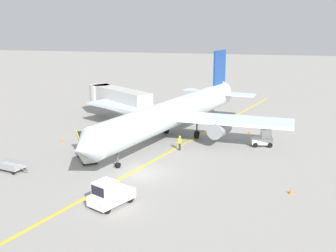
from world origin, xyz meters
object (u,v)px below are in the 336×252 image
safety_cone_wingtip_left (62,140)px  safety_cone_wingtip_right (250,132)px  baggage_cart_loaded (10,166)px  ground_crew_marshaller (180,143)px  baggage_tug_near_wing (263,139)px  safety_cone_nose_right (291,191)px  belt_loader_forward_hold (87,153)px  airliner (176,112)px  jet_bridge (115,97)px  pushback_tug (110,194)px  safety_cone_nose_left (94,133)px

safety_cone_wingtip_left → safety_cone_wingtip_right: bearing=22.3°
baggage_cart_loaded → ground_crew_marshaller: size_ratio=2.26×
ground_crew_marshaller → safety_cone_wingtip_left: 14.67m
baggage_tug_near_wing → safety_cone_nose_right: bearing=-79.5°
baggage_tug_near_wing → safety_cone_nose_right: 13.58m
belt_loader_forward_hold → safety_cone_nose_right: size_ratio=10.81×
airliner → baggage_cart_loaded: size_ratio=9.03×
jet_bridge → safety_cone_wingtip_left: bearing=-102.0°
pushback_tug → jet_bridge: bearing=109.6°
belt_loader_forward_hold → safety_cone_nose_right: (20.51, -3.95, -0.56)m
jet_bridge → safety_cone_wingtip_right: size_ratio=26.67×
pushback_tug → baggage_cart_loaded: bearing=158.0°
belt_loader_forward_hold → pushback_tug: bearing=-56.6°
airliner → safety_cone_wingtip_left: (-13.20, -4.52, -3.20)m
airliner → belt_loader_forward_hold: (-7.39, -10.09, -2.64)m
airliner → safety_cone_nose_right: airliner is taller
airliner → belt_loader_forward_hold: airliner is taller
airliner → safety_cone_wingtip_left: 14.31m
airliner → safety_cone_wingtip_left: size_ratio=78.81×
baggage_tug_near_wing → safety_cone_wingtip_left: bearing=-170.9°
safety_cone_nose_left → safety_cone_wingtip_right: (19.56, 5.21, 0.00)m
safety_cone_wingtip_right → safety_cone_nose_right: bearing=-77.3°
airliner → jet_bridge: airliner is taller
safety_cone_nose_left → baggage_cart_loaded: bearing=-100.8°
baggage_tug_near_wing → ground_crew_marshaller: baggage_tug_near_wing is taller
ground_crew_marshaller → belt_loader_forward_hold: bearing=-147.9°
pushback_tug → safety_cone_nose_right: size_ratio=9.24×
safety_cone_wingtip_left → safety_cone_nose_left: bearing=56.4°
airliner → ground_crew_marshaller: size_ratio=20.40×
airliner → ground_crew_marshaller: (1.45, -4.53, -2.51)m
airliner → jet_bridge: bearing=145.3°
ground_crew_marshaller → pushback_tug: bearing=-99.0°
jet_bridge → ground_crew_marshaller: 17.21m
baggage_cart_loaded → safety_cone_nose_left: size_ratio=8.73×
pushback_tug → ground_crew_marshaller: 15.50m
jet_bridge → ground_crew_marshaller: bearing=-44.5°
jet_bridge → safety_cone_nose_left: (0.03, -8.07, -3.32)m
jet_bridge → safety_cone_nose_left: 8.72m
baggage_cart_loaded → safety_cone_nose_right: size_ratio=8.73×
ground_crew_marshaller → safety_cone_nose_right: 15.06m
airliner → baggage_tug_near_wing: bearing=-3.8°
baggage_cart_loaded → safety_cone_nose_right: bearing=1.7°
jet_bridge → ground_crew_marshaller: (12.13, -11.91, -2.63)m
jet_bridge → safety_cone_nose_right: size_ratio=26.67×
baggage_cart_loaded → safety_cone_nose_right: (26.45, 0.80, -0.25)m
jet_bridge → baggage_tug_near_wing: jet_bridge is taller
jet_bridge → ground_crew_marshaller: size_ratio=6.90×
baggage_tug_near_wing → safety_cone_wingtip_right: 5.55m
belt_loader_forward_hold → safety_cone_wingtip_right: bearing=41.9°
ground_crew_marshaller → airliner: bearing=107.8°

